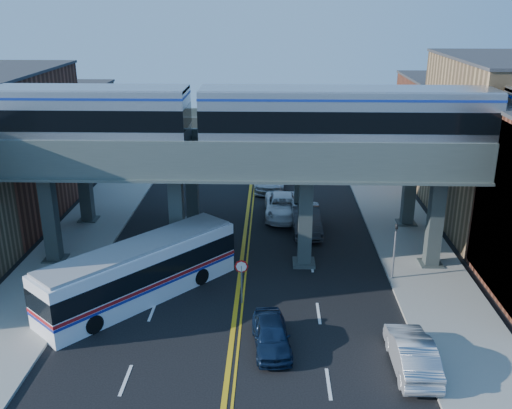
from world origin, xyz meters
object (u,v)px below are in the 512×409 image
car_lane_c (283,206)px  car_parked_curb (412,353)px  car_lane_a (271,335)px  transit_bus (140,272)px  traffic_signal (395,245)px  stop_sign (242,275)px  car_lane_d (271,178)px  transit_train (346,118)px  car_lane_b (306,220)px

car_lane_c → car_parked_curb: bearing=-74.8°
car_lane_a → transit_bus: bearing=140.9°
traffic_signal → car_parked_curb: 8.91m
stop_sign → traffic_signal: 9.41m
transit_bus → car_lane_c: size_ratio=1.84×
car_lane_d → car_lane_a: bearing=-86.1°
stop_sign → traffic_signal: bearing=18.6°
transit_train → car_lane_d: bearing=105.5°
stop_sign → car_lane_a: size_ratio=0.62×
car_lane_a → car_lane_c: bearing=81.0°
traffic_signal → car_lane_c: (-6.44, 10.60, -1.49)m
car_lane_d → car_parked_curb: car_lane_d is taller
car_parked_curb → transit_train: bearing=-78.7°
traffic_signal → car_lane_b: 9.04m
traffic_signal → car_lane_a: size_ratio=0.96×
car_lane_a → car_lane_b: 15.01m
transit_bus → car_lane_c: transit_bus is taller
traffic_signal → transit_bus: size_ratio=0.38×
traffic_signal → car_lane_b: bearing=122.5°
car_lane_c → car_lane_d: (-0.96, 7.20, 0.10)m
car_lane_b → traffic_signal: bearing=-59.8°
stop_sign → transit_bus: transit_bus is taller
transit_bus → car_lane_c: (8.14, 13.15, -0.78)m
traffic_signal → car_lane_d: size_ratio=0.65×
transit_bus → car_lane_d: bearing=22.1°
transit_train → car_parked_curb: bearing=-78.6°
transit_bus → car_lane_a: 8.77m
transit_bus → car_lane_b: 14.07m
transit_bus → car_parked_curb: transit_bus is taller
car_lane_c → car_lane_a: bearing=-93.5°
transit_train → transit_bus: bearing=-158.5°
car_parked_curb → car_lane_a: bearing=-13.2°
traffic_signal → car_lane_a: bearing=-134.9°
traffic_signal → car_lane_b: (-4.80, 7.54, -1.38)m
car_lane_a → stop_sign: bearing=104.9°
car_parked_curb → stop_sign: bearing=-35.6°
car_lane_b → car_parked_curb: bearing=-78.6°
transit_train → transit_bus: 14.72m
traffic_signal → car_lane_a: traffic_signal is taller
car_lane_c → transit_bus: bearing=-122.7°
transit_train → car_lane_c: (-3.43, 8.60, -8.66)m
car_lane_b → car_parked_curb: (3.96, -16.28, -0.11)m
traffic_signal → car_lane_d: bearing=112.6°
car_lane_b → car_lane_d: car_lane_b is taller
stop_sign → transit_bus: bearing=175.4°
transit_train → car_lane_a: (-4.23, -9.27, -8.75)m
traffic_signal → car_lane_c: bearing=121.3°
transit_train → car_lane_b: transit_train is taller
transit_train → car_lane_b: bearing=107.8°
transit_train → car_lane_c: size_ratio=8.95×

